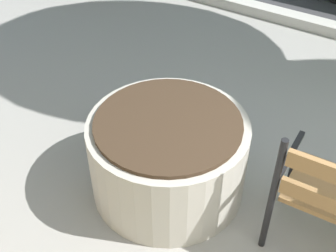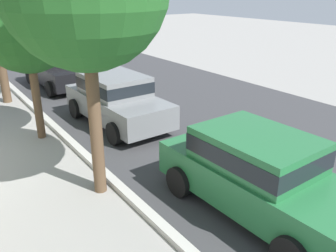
{
  "view_description": "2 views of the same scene",
  "coord_description": "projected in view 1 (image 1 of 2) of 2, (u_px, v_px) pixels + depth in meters",
  "views": [
    {
      "loc": [
        -0.46,
        -2.1,
        2.55
      ],
      "look_at": [
        -1.7,
        -0.16,
        0.6
      ],
      "focal_mm": 47.47,
      "sensor_mm": 36.0,
      "label": 1
    },
    {
      "loc": [
        9.19,
        0.04,
        4.0
      ],
      "look_at": [
        2.54,
        4.71,
        0.8
      ],
      "focal_mm": 37.36,
      "sensor_mm": 36.0,
      "label": 2
    }
  ],
  "objects": [
    {
      "name": "concrete_planter",
      "position": [
        168.0,
        156.0,
        3.2
      ],
      "size": [
        1.13,
        1.13,
        0.64
      ],
      "color": "#A8A399",
      "rests_on": "ground"
    }
  ]
}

